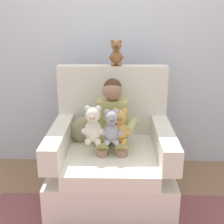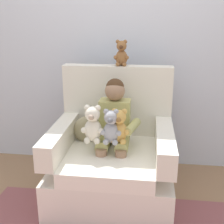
{
  "view_description": "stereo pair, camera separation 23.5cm",
  "coord_description": "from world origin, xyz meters",
  "px_view_note": "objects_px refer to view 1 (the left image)",
  "views": [
    {
      "loc": [
        0.05,
        -2.29,
        1.53
      ],
      "look_at": [
        0.01,
        -0.05,
        0.81
      ],
      "focal_mm": 47.44,
      "sensor_mm": 36.0,
      "label": 1
    },
    {
      "loc": [
        0.29,
        -2.27,
        1.53
      ],
      "look_at": [
        0.01,
        -0.05,
        0.81
      ],
      "focal_mm": 47.44,
      "sensor_mm": 36.0,
      "label": 2
    }
  ],
  "objects_px": {
    "seated_child": "(112,123)",
    "plush_honey": "(120,126)",
    "plush_brown_on_backrest": "(116,54)",
    "plush_cream": "(93,125)",
    "throw_pillow": "(85,131)",
    "plush_grey": "(112,127)",
    "armchair": "(112,159)"
  },
  "relations": [
    {
      "from": "plush_cream",
      "to": "throw_pillow",
      "type": "distance_m",
      "value": 0.33
    },
    {
      "from": "armchair",
      "to": "seated_child",
      "type": "relative_size",
      "value": 1.34
    },
    {
      "from": "plush_cream",
      "to": "throw_pillow",
      "type": "relative_size",
      "value": 1.19
    },
    {
      "from": "armchair",
      "to": "seated_child",
      "type": "distance_m",
      "value": 0.33
    },
    {
      "from": "plush_brown_on_backrest",
      "to": "armchair",
      "type": "bearing_deg",
      "value": -94.4
    },
    {
      "from": "armchair",
      "to": "seated_child",
      "type": "bearing_deg",
      "value": 76.45
    },
    {
      "from": "plush_honey",
      "to": "plush_brown_on_backrest",
      "type": "bearing_deg",
      "value": 98.17
    },
    {
      "from": "armchair",
      "to": "plush_grey",
      "type": "relative_size",
      "value": 3.88
    },
    {
      "from": "seated_child",
      "to": "plush_brown_on_backrest",
      "type": "xyz_separation_m",
      "value": [
        0.03,
        0.32,
        0.55
      ]
    },
    {
      "from": "plush_brown_on_backrest",
      "to": "plush_grey",
      "type": "bearing_deg",
      "value": -91.87
    },
    {
      "from": "plush_grey",
      "to": "throw_pillow",
      "type": "relative_size",
      "value": 1.1
    },
    {
      "from": "seated_child",
      "to": "plush_grey",
      "type": "xyz_separation_m",
      "value": [
        0.0,
        -0.19,
        0.03
      ]
    },
    {
      "from": "plush_honey",
      "to": "plush_brown_on_backrest",
      "type": "relative_size",
      "value": 1.22
    },
    {
      "from": "seated_child",
      "to": "plush_honey",
      "type": "xyz_separation_m",
      "value": [
        0.06,
        -0.16,
        0.03
      ]
    },
    {
      "from": "plush_cream",
      "to": "throw_pillow",
      "type": "bearing_deg",
      "value": 109.99
    },
    {
      "from": "armchair",
      "to": "plush_brown_on_backrest",
      "type": "distance_m",
      "value": 0.94
    },
    {
      "from": "plush_grey",
      "to": "seated_child",
      "type": "bearing_deg",
      "value": 88.92
    },
    {
      "from": "armchair",
      "to": "plush_cream",
      "type": "bearing_deg",
      "value": -133.15
    },
    {
      "from": "seated_child",
      "to": "plush_honey",
      "type": "height_order",
      "value": "seated_child"
    },
    {
      "from": "plush_honey",
      "to": "throw_pillow",
      "type": "bearing_deg",
      "value": 144.36
    },
    {
      "from": "plush_honey",
      "to": "throw_pillow",
      "type": "relative_size",
      "value": 1.09
    },
    {
      "from": "plush_grey",
      "to": "plush_cream",
      "type": "bearing_deg",
      "value": 174.61
    },
    {
      "from": "plush_brown_on_backrest",
      "to": "seated_child",
      "type": "bearing_deg",
      "value": -93.83
    },
    {
      "from": "armchair",
      "to": "plush_brown_on_backrest",
      "type": "bearing_deg",
      "value": 84.16
    },
    {
      "from": "plush_grey",
      "to": "throw_pillow",
      "type": "bearing_deg",
      "value": 129.92
    },
    {
      "from": "seated_child",
      "to": "plush_cream",
      "type": "bearing_deg",
      "value": -134.36
    },
    {
      "from": "armchair",
      "to": "plush_cream",
      "type": "relative_size",
      "value": 3.58
    },
    {
      "from": "seated_child",
      "to": "plush_grey",
      "type": "relative_size",
      "value": 2.89
    },
    {
      "from": "plush_brown_on_backrest",
      "to": "throw_pillow",
      "type": "relative_size",
      "value": 0.89
    },
    {
      "from": "plush_honey",
      "to": "throw_pillow",
      "type": "height_order",
      "value": "plush_honey"
    },
    {
      "from": "plush_cream",
      "to": "plush_brown_on_backrest",
      "type": "xyz_separation_m",
      "value": [
        0.18,
        0.49,
        0.5
      ]
    },
    {
      "from": "plush_grey",
      "to": "throw_pillow",
      "type": "height_order",
      "value": "plush_grey"
    }
  ]
}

